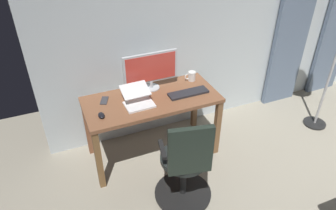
{
  "coord_description": "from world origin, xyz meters",
  "views": [
    {
      "loc": [
        2.56,
        0.39,
        2.5
      ],
      "look_at": [
        1.72,
        -1.61,
        1.04
      ],
      "focal_mm": 33.62,
      "sensor_mm": 36.0,
      "label": 1
    }
  ],
  "objects": [
    {
      "name": "cell_phone_by_monitor",
      "position": [
        2.11,
        -2.35,
        0.75
      ],
      "size": [
        0.12,
        0.16,
        0.01
      ],
      "primitive_type": "cube",
      "rotation": [
        0.0,
        0.0,
        -0.41
      ],
      "color": "#333338",
      "rests_on": "desk"
    },
    {
      "name": "mug_tea",
      "position": [
        1.1,
        -2.39,
        0.79
      ],
      "size": [
        0.13,
        0.08,
        0.11
      ],
      "color": "white",
      "rests_on": "desk"
    },
    {
      "name": "computer_monitor",
      "position": [
        1.58,
        -2.41,
        0.97
      ],
      "size": [
        0.6,
        0.18,
        0.41
      ],
      "color": "#B7BCC1",
      "rests_on": "desk"
    },
    {
      "name": "laptop",
      "position": [
        1.81,
        -2.17,
        0.79
      ],
      "size": [
        0.29,
        0.32,
        0.16
      ],
      "rotation": [
        0.0,
        0.0,
        0.03
      ],
      "color": "white",
      "rests_on": "desk"
    },
    {
      "name": "office_chair",
      "position": [
        1.62,
        -1.43,
        0.46
      ],
      "size": [
        0.56,
        0.56,
        1.0
      ],
      "rotation": [
        0.0,
        0.0,
        2.92
      ],
      "color": "black",
      "rests_on": "ground"
    },
    {
      "name": "back_room_partition",
      "position": [
        0.0,
        -2.68,
        1.35
      ],
      "size": [
        5.52,
        0.1,
        2.7
      ],
      "primitive_type": "cube",
      "color": "silver",
      "rests_on": "ground"
    },
    {
      "name": "computer_keyboard",
      "position": [
        1.26,
        -2.14,
        0.75
      ],
      "size": [
        0.43,
        0.13,
        0.02
      ],
      "primitive_type": "cube",
      "color": "#232328",
      "rests_on": "desk"
    },
    {
      "name": "curtain_right_panel",
      "position": [
        -0.42,
        -2.57,
        1.26
      ],
      "size": [
        0.51,
        0.06,
        2.51
      ],
      "primitive_type": "cube",
      "color": "slate",
      "rests_on": "ground"
    },
    {
      "name": "computer_mouse",
      "position": [
        2.21,
        -2.09,
        0.76
      ],
      "size": [
        0.06,
        0.1,
        0.04
      ],
      "primitive_type": "ellipsoid",
      "color": "black",
      "rests_on": "desk"
    },
    {
      "name": "desk",
      "position": [
        1.65,
        -2.21,
        0.64
      ],
      "size": [
        1.4,
        0.63,
        0.74
      ],
      "color": "brown",
      "rests_on": "ground"
    }
  ]
}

